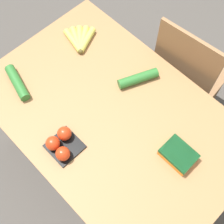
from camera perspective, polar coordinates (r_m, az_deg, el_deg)
The scene contains 8 objects.
ground_plane at distance 2.26m, azimuth -0.00°, elevation -8.69°, with size 12.00×12.00×0.00m, color #4C4742.
dining_table at distance 1.66m, azimuth -0.00°, elevation -1.94°, with size 1.35×0.89×0.74m.
chair at distance 2.05m, azimuth 13.62°, elevation 6.83°, with size 0.46×0.44×0.95m.
banana_bunch at distance 1.81m, azimuth -5.86°, elevation 12.98°, with size 0.18×0.18×0.04m.
tomato_pack at distance 1.49m, azimuth -9.34°, elevation -5.78°, with size 0.15×0.15×0.08m.
carrot_bag at distance 1.49m, azimuth 12.09°, elevation -7.59°, with size 0.16×0.12×0.05m.
cucumber_near at distance 1.65m, azimuth 4.80°, elevation 6.15°, with size 0.13×0.22×0.05m.
cucumber_far at distance 1.71m, azimuth -16.94°, elevation 5.17°, with size 0.22×0.10×0.05m.
Camera 1 is at (0.49, -0.48, 2.15)m, focal length 50.00 mm.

